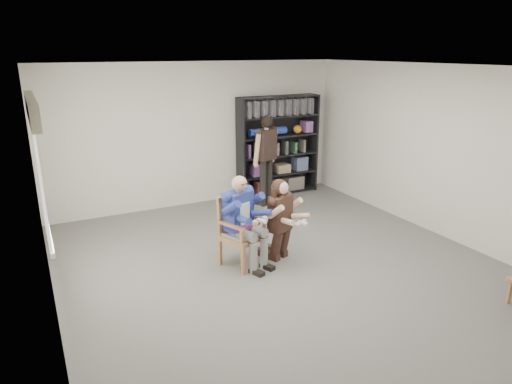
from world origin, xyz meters
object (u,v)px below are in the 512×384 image
bookshelf (278,146)px  standing_man (266,161)px  seated_man (242,221)px  armchair (243,231)px  kneeling_woman (282,221)px

bookshelf → standing_man: 0.81m
seated_man → bookshelf: size_ratio=0.64×
seated_man → bookshelf: 3.51m
armchair → standing_man: 2.73m
seated_man → kneeling_woman: (0.58, -0.12, -0.06)m
standing_man → kneeling_woman: bearing=-134.1°
seated_man → armchair: bearing=0.0°
armchair → kneeling_woman: size_ratio=0.84×
seated_man → standing_man: standing_man is taller
kneeling_woman → seated_man: bearing=146.8°
bookshelf → standing_man: size_ratio=1.17×
seated_man → kneeling_woman: bearing=-33.2°
seated_man → kneeling_woman: 0.60m
armchair → seated_man: (0.00, 0.00, 0.16)m
kneeling_woman → bookshelf: 3.30m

